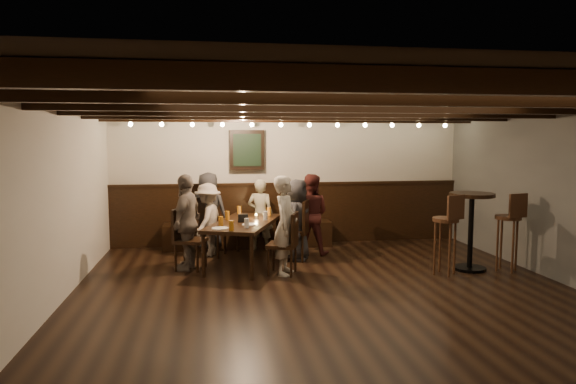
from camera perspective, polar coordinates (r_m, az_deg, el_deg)
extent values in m
plane|color=black|center=(6.41, 5.15, -11.84)|extent=(7.00, 7.00, 0.00)
plane|color=black|center=(6.12, 5.37, 10.09)|extent=(7.00, 7.00, 0.00)
plane|color=beige|center=(9.57, 0.18, 1.43)|extent=(6.50, 0.00, 6.50)
plane|color=beige|center=(6.22, -25.20, -1.60)|extent=(0.00, 7.00, 7.00)
cube|color=black|center=(9.60, 0.22, -2.45)|extent=(6.50, 0.08, 1.10)
cube|color=black|center=(9.31, -4.42, -4.77)|extent=(3.00, 0.45, 0.45)
cube|color=black|center=(9.35, -4.59, 4.69)|extent=(0.62, 0.12, 0.72)
cube|color=black|center=(9.28, -4.56, 4.68)|extent=(0.50, 0.02, 0.58)
cube|color=black|center=(3.38, 17.67, 11.64)|extent=(6.50, 0.10, 0.16)
cube|color=black|center=(4.45, 10.91, 10.39)|extent=(6.50, 0.10, 0.16)
cube|color=black|center=(5.55, 6.84, 9.56)|extent=(6.50, 0.10, 0.16)
cube|color=black|center=(6.68, 4.13, 8.98)|extent=(6.50, 0.10, 0.16)
cube|color=black|center=(7.81, 2.21, 8.55)|extent=(6.50, 0.10, 0.16)
cube|color=black|center=(8.95, 0.79, 8.23)|extent=(6.50, 0.10, 0.16)
sphere|color=#FFE099|center=(8.89, -17.09, 7.21)|extent=(0.07, 0.07, 0.07)
sphere|color=#FFE099|center=(8.80, -8.13, 7.43)|extent=(0.07, 0.07, 0.07)
sphere|color=#FFE099|center=(8.93, 0.81, 7.47)|extent=(0.07, 0.07, 0.07)
sphere|color=#FFE099|center=(9.25, 9.30, 7.34)|extent=(0.07, 0.07, 0.07)
sphere|color=#FFE099|center=(9.77, 17.05, 7.08)|extent=(0.07, 0.07, 0.07)
cube|color=black|center=(7.99, -4.93, -3.47)|extent=(1.38, 1.97, 0.05)
cylinder|color=black|center=(7.38, -9.38, -7.01)|extent=(0.05, 0.05, 0.62)
cylinder|color=black|center=(8.95, -5.59, -4.65)|extent=(0.05, 0.05, 0.62)
cylinder|color=black|center=(7.17, -4.06, -7.33)|extent=(0.05, 0.05, 0.62)
cylinder|color=black|center=(8.78, -1.17, -4.84)|extent=(0.05, 0.05, 0.62)
cube|color=black|center=(8.66, -8.57, -4.01)|extent=(0.58, 0.58, 0.05)
cube|color=black|center=(8.69, -9.86, -2.18)|extent=(0.19, 0.44, 0.49)
cube|color=black|center=(7.84, -10.78, -5.34)|extent=(0.54, 0.54, 0.05)
cube|color=black|center=(7.86, -12.10, -3.44)|extent=(0.18, 0.41, 0.46)
cube|color=black|center=(8.30, 0.60, -4.44)|extent=(0.57, 0.57, 0.05)
cube|color=black|center=(8.22, 1.98, -2.65)|extent=(0.19, 0.43, 0.48)
cube|color=black|center=(7.44, -0.66, -5.93)|extent=(0.52, 0.52, 0.05)
cube|color=black|center=(7.36, 0.75, -4.09)|extent=(0.18, 0.40, 0.45)
imported|color=#2B2B2E|center=(9.11, -8.83, -2.12)|extent=(0.78, 0.64, 1.37)
imported|color=gray|center=(9.00, -3.09, -2.53)|extent=(0.53, 0.44, 1.26)
imported|color=#4F1E1B|center=(8.67, 2.45, -2.49)|extent=(0.80, 0.71, 1.36)
imported|color=gray|center=(8.65, -8.90, -3.05)|extent=(0.69, 0.90, 1.22)
imported|color=slate|center=(7.81, -11.16, -3.29)|extent=(0.61, 0.91, 1.43)
imported|color=#28272A|center=(8.26, 0.95, -3.11)|extent=(0.61, 0.74, 1.31)
imported|color=#B7AD9A|center=(7.38, -0.28, -3.72)|extent=(0.50, 0.61, 1.43)
cylinder|color=#BF7219|center=(8.72, -5.44, -2.04)|extent=(0.07, 0.07, 0.14)
cylinder|color=#BF7219|center=(8.54, -2.12, -2.18)|extent=(0.07, 0.07, 0.14)
cylinder|color=#BF7219|center=(8.16, -6.77, -2.61)|extent=(0.07, 0.07, 0.14)
cylinder|color=silver|center=(8.09, -2.50, -2.64)|extent=(0.07, 0.07, 0.14)
cylinder|color=#BF7219|center=(7.62, -7.47, -3.23)|extent=(0.07, 0.07, 0.14)
cylinder|color=silver|center=(7.40, -4.62, -3.47)|extent=(0.07, 0.07, 0.14)
cylinder|color=#BF7219|center=(7.21, -6.31, -3.74)|extent=(0.07, 0.07, 0.14)
cylinder|color=white|center=(7.37, -7.56, -4.03)|extent=(0.24, 0.24, 0.01)
cylinder|color=white|center=(7.65, -4.26, -3.62)|extent=(0.24, 0.24, 0.01)
cube|color=black|center=(7.93, -5.04, -2.91)|extent=(0.15, 0.10, 0.12)
cylinder|color=beige|center=(8.24, -3.56, -2.81)|extent=(0.05, 0.05, 0.05)
cylinder|color=black|center=(8.22, 19.50, -7.99)|extent=(0.48, 0.48, 0.04)
cylinder|color=black|center=(8.11, 19.64, -4.26)|extent=(0.08, 0.08, 1.09)
cylinder|color=black|center=(8.04, 19.78, -0.30)|extent=(0.65, 0.65, 0.05)
cylinder|color=#3E2813|center=(7.67, 17.12, -2.95)|extent=(0.37, 0.37, 0.05)
cube|color=#3E2813|center=(7.53, 18.15, -1.64)|extent=(0.31, 0.16, 0.35)
cylinder|color=#3E2813|center=(8.20, 23.27, -2.61)|extent=(0.37, 0.37, 0.05)
cube|color=#3E2813|center=(8.05, 24.21, -1.39)|extent=(0.32, 0.11, 0.35)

